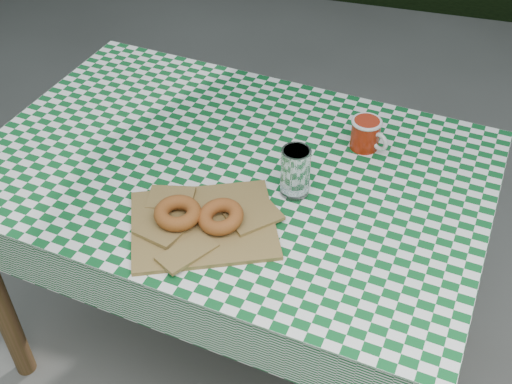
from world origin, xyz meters
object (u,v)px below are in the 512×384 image
coffee_mug (365,134)px  drinking_glass (295,172)px  paper_bag (203,224)px  table (234,265)px

coffee_mug → drinking_glass: drinking_glass is taller
coffee_mug → drinking_glass: (-0.13, -0.23, 0.02)m
paper_bag → drinking_glass: size_ratio=2.56×
table → drinking_glass: drinking_glass is taller
paper_bag → coffee_mug: coffee_mug is taller
paper_bag → coffee_mug: 0.50m
paper_bag → coffee_mug: size_ratio=2.18×
drinking_glass → coffee_mug: bearing=59.5°
table → coffee_mug: coffee_mug is taller
drinking_glass → table: bearing=162.0°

